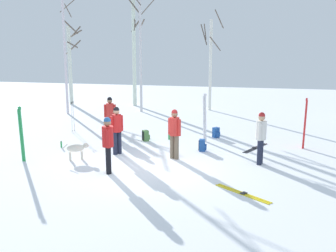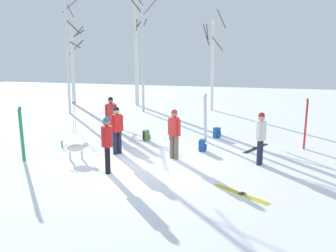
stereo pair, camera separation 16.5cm
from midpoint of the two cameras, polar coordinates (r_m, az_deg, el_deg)
name	(u,v)px [view 1 (the left image)]	position (r m, az deg, el deg)	size (l,w,h in m)	color
ground_plane	(145,168)	(12.12, -3.90, -6.25)	(60.00, 60.00, 0.00)	white
person_0	(108,141)	(11.46, -9.45, -2.29)	(0.34, 0.47, 1.72)	black
person_1	(110,114)	(16.67, -9.00, 1.83)	(0.50, 0.34, 1.72)	#72604C
person_2	(261,135)	(12.57, 13.45, -1.28)	(0.34, 0.51, 1.72)	#1E2338
person_3	(117,127)	(13.58, -8.06, -0.20)	(0.34, 0.45, 1.72)	#1E2338
person_4	(174,131)	(12.85, 0.61, -0.72)	(0.49, 0.34, 1.72)	#72604C
dog	(77,149)	(13.25, -13.88, -3.32)	(0.78, 0.53, 0.57)	beige
ski_pair_planted_0	(21,134)	(13.49, -21.53, -1.18)	(0.18, 0.02, 1.86)	green
ski_pair_planted_1	(305,124)	(15.16, 19.62, 0.34)	(0.11, 0.17, 1.93)	red
ski_pair_planted_2	(205,118)	(15.48, 5.24, 1.23)	(0.18, 0.08, 1.98)	white
ski_pair_lying_0	(242,193)	(10.09, 10.65, -9.93)	(1.53, 1.15, 0.05)	yellow
ski_pair_lying_1	(255,148)	(14.86, 12.71, -3.24)	(0.85, 1.77, 0.05)	black
ski_poles_0	(73,116)	(17.86, -14.40, 1.49)	(0.07, 0.26, 1.42)	#B2B2BC
backpack_0	(216,133)	(16.40, 6.96, -0.99)	(0.34, 0.34, 0.44)	#1E4C99
backpack_1	(146,136)	(15.69, -3.67, -1.47)	(0.35, 0.34, 0.44)	#4C7F3F
backpack_2	(202,145)	(14.08, 4.87, -2.92)	(0.31, 0.28, 0.44)	#1E4C99
water_bottle_0	(61,144)	(15.15, -16.07, -2.68)	(0.06, 0.06, 0.26)	green
water_bottle_1	(169,137)	(15.92, -0.13, -1.61)	(0.08, 0.08, 0.26)	green
birch_tree_0	(70,62)	(27.62, -14.65, 9.26)	(1.47, 1.63, 5.85)	silver
birch_tree_1	(65,45)	(23.30, -15.46, 11.67)	(1.26, 1.03, 7.81)	silver
birch_tree_2	(134,44)	(26.28, -5.28, 12.12)	(1.19, 1.42, 7.91)	silver
birch_tree_3	(141,48)	(23.43, -4.36, 11.56)	(1.25, 1.25, 7.45)	silver
birch_tree_4	(211,62)	(24.13, 6.22, 9.53)	(1.44, 1.09, 6.13)	white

